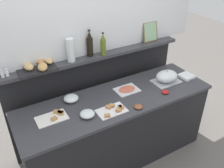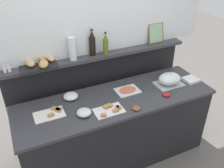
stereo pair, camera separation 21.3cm
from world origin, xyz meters
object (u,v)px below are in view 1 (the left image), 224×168
glass_bowl_large (87,114)px  salt_shaker (2,74)px  sandwich_platter_side (54,117)px  serving_cloche (166,77)px  sandwich_platter_rear (113,110)px  wine_bottle_dark (90,44)px  cold_cuts_platter (127,90)px  framed_picture (150,32)px  olive_oil_bottle (103,45)px  napkin_stack (186,76)px  bread_basket (39,65)px  condiment_bowl_dark (138,107)px  glass_bowl_medium (71,98)px  pepper_shaker (7,72)px  water_carafe (70,50)px  condiment_bowl_cream (165,92)px

glass_bowl_large → salt_shaker: bearing=137.7°
sandwich_platter_side → serving_cloche: bearing=-0.9°
sandwich_platter_rear → wine_bottle_dark: bearing=83.3°
cold_cuts_platter → framed_picture: framed_picture is taller
salt_shaker → cold_cuts_platter: bearing=-16.7°
olive_oil_bottle → napkin_stack: bearing=-26.3°
bread_basket → serving_cloche: bearing=-17.9°
serving_cloche → salt_shaker: (-1.78, 0.45, 0.32)m
serving_cloche → condiment_bowl_dark: (-0.61, -0.27, -0.06)m
glass_bowl_medium → cold_cuts_platter: bearing=-11.4°
wine_bottle_dark → pepper_shaker: (-0.94, -0.03, -0.10)m
condiment_bowl_dark → wine_bottle_dark: size_ratio=0.29×
cold_cuts_platter → napkin_stack: napkin_stack is taller
serving_cloche → water_carafe: 1.22m
serving_cloche → condiment_bowl_dark: serving_cloche is taller
cold_cuts_platter → glass_bowl_medium: bearing=168.6°
napkin_stack → olive_oil_bottle: olive_oil_bottle is taller
cold_cuts_platter → glass_bowl_medium: (-0.65, 0.13, 0.02)m
sandwich_platter_side → wine_bottle_dark: 0.93m
glass_bowl_large → glass_bowl_medium: 0.34m
napkin_stack → salt_shaker: salt_shaker is taller
condiment_bowl_dark → olive_oil_bottle: size_ratio=0.33×
sandwich_platter_side → olive_oil_bottle: (0.79, 0.40, 0.47)m
sandwich_platter_rear → cold_cuts_platter: (0.35, 0.26, -0.00)m
sandwich_platter_side → pepper_shaker: 0.65m
glass_bowl_medium → pepper_shaker: 0.71m
cold_cuts_platter → bread_basket: bearing=156.8°
condiment_bowl_cream → water_carafe: size_ratio=0.32×
glass_bowl_medium → water_carafe: (0.13, 0.24, 0.46)m
cold_cuts_platter → pepper_shaker: size_ratio=3.17×
olive_oil_bottle → bread_basket: 0.77m
bread_basket → water_carafe: size_ratio=1.49×
cold_cuts_platter → condiment_bowl_cream: 0.45m
condiment_bowl_dark → water_carafe: bearing=120.9°
pepper_shaker → bread_basket: 0.32m
cold_cuts_platter → glass_bowl_medium: size_ratio=1.68×
serving_cloche → framed_picture: size_ratio=1.29×
water_carafe → bread_basket: bearing=179.4°
serving_cloche → glass_bowl_large: bearing=-173.7°
cold_cuts_platter → bread_basket: bread_basket is taller
sandwich_platter_rear → pepper_shaker: 1.14m
sandwich_platter_side → framed_picture: 1.67m
glass_bowl_large → wine_bottle_dark: 0.84m
cold_cuts_platter → water_carafe: water_carafe is taller
serving_cloche → wine_bottle_dark: 1.02m
glass_bowl_medium → pepper_shaker: bearing=156.3°
olive_oil_bottle → bread_basket: bearing=177.5°
serving_cloche → framed_picture: framed_picture is taller
olive_oil_bottle → water_carafe: (-0.39, 0.03, 0.01)m
pepper_shaker → framed_picture: bearing=1.2°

